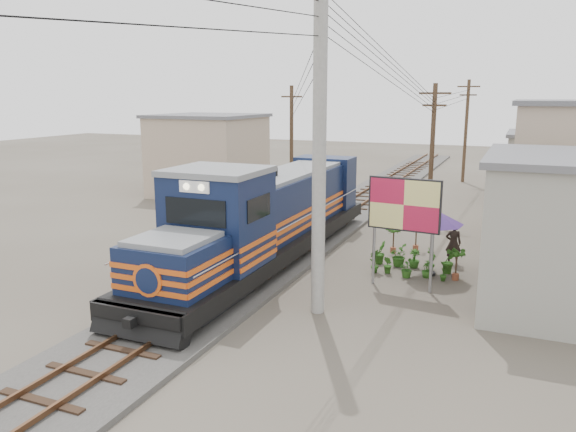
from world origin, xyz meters
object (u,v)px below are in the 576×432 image
at_px(vendor, 453,243).
at_px(locomotive, 267,219).
at_px(billboard, 404,207).
at_px(market_umbrella, 432,216).

bearing_deg(vendor, locomotive, 9.86).
relative_size(billboard, vendor, 2.29).
xyz_separation_m(locomotive, vendor, (6.66, 2.71, -0.93)).
bearing_deg(vendor, billboard, 57.75).
bearing_deg(locomotive, billboard, -8.62).
bearing_deg(market_umbrella, vendor, 70.65).
relative_size(locomotive, market_umbrella, 5.89).
xyz_separation_m(locomotive, billboard, (5.38, -0.82, 1.04)).
bearing_deg(market_umbrella, billboard, -110.56).
height_order(locomotive, market_umbrella, locomotive).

